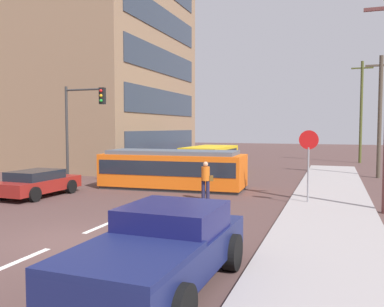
{
  "coord_description": "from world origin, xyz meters",
  "views": [
    {
      "loc": [
        6.92,
        -9.24,
        3.14
      ],
      "look_at": [
        0.79,
        8.15,
        1.94
      ],
      "focal_mm": 37.92,
      "sensor_mm": 36.0,
      "label": 1
    }
  ],
  "objects_px": {
    "parked_sedan_far": "(130,167)",
    "parked_sedan_furthest": "(173,159)",
    "streetcar_tram": "(173,169)",
    "traffic_light_mast": "(81,117)",
    "city_bus": "(210,158)",
    "pickup_truck_parked": "(163,248)",
    "parked_sedan_mid": "(37,183)",
    "utility_pole_mid": "(380,114)",
    "utility_pole_far": "(361,110)",
    "pedestrian_crossing": "(206,178)",
    "stop_sign": "(309,151)"
  },
  "relations": [
    {
      "from": "parked_sedan_far",
      "to": "parked_sedan_furthest",
      "type": "distance_m",
      "value": 6.38
    },
    {
      "from": "streetcar_tram",
      "to": "traffic_light_mast",
      "type": "xyz_separation_m",
      "value": [
        -4.72,
        -1.07,
        2.64
      ]
    },
    {
      "from": "city_bus",
      "to": "pickup_truck_parked",
      "type": "height_order",
      "value": "city_bus"
    },
    {
      "from": "parked_sedan_mid",
      "to": "traffic_light_mast",
      "type": "bearing_deg",
      "value": 86.06
    },
    {
      "from": "utility_pole_mid",
      "to": "pickup_truck_parked",
      "type": "bearing_deg",
      "value": -105.61
    },
    {
      "from": "streetcar_tram",
      "to": "parked_sedan_far",
      "type": "xyz_separation_m",
      "value": [
        -4.54,
        3.96,
        -0.39
      ]
    },
    {
      "from": "city_bus",
      "to": "utility_pole_far",
      "type": "relative_size",
      "value": 0.63
    },
    {
      "from": "pickup_truck_parked",
      "to": "parked_sedan_furthest",
      "type": "height_order",
      "value": "pickup_truck_parked"
    },
    {
      "from": "pedestrian_crossing",
      "to": "stop_sign",
      "type": "bearing_deg",
      "value": 3.14
    },
    {
      "from": "parked_sedan_furthest",
      "to": "stop_sign",
      "type": "height_order",
      "value": "stop_sign"
    },
    {
      "from": "pedestrian_crossing",
      "to": "utility_pole_far",
      "type": "relative_size",
      "value": 0.19
    },
    {
      "from": "parked_sedan_mid",
      "to": "streetcar_tram",
      "type": "bearing_deg",
      "value": 40.48
    },
    {
      "from": "city_bus",
      "to": "parked_sedan_mid",
      "type": "xyz_separation_m",
      "value": [
        -4.7,
        -11.48,
        -0.43
      ]
    },
    {
      "from": "traffic_light_mast",
      "to": "streetcar_tram",
      "type": "bearing_deg",
      "value": 12.76
    },
    {
      "from": "streetcar_tram",
      "to": "utility_pole_far",
      "type": "xyz_separation_m",
      "value": [
        9.93,
        19.46,
        3.62
      ]
    },
    {
      "from": "parked_sedan_far",
      "to": "utility_pole_far",
      "type": "relative_size",
      "value": 0.51
    },
    {
      "from": "parked_sedan_furthest",
      "to": "stop_sign",
      "type": "xyz_separation_m",
      "value": [
        11.01,
        -12.72,
        1.57
      ]
    },
    {
      "from": "streetcar_tram",
      "to": "utility_pole_mid",
      "type": "bearing_deg",
      "value": 38.76
    },
    {
      "from": "streetcar_tram",
      "to": "city_bus",
      "type": "distance_m",
      "value": 7.27
    },
    {
      "from": "parked_sedan_furthest",
      "to": "stop_sign",
      "type": "relative_size",
      "value": 1.52
    },
    {
      "from": "parked_sedan_mid",
      "to": "utility_pole_mid",
      "type": "xyz_separation_m",
      "value": [
        15.32,
        12.55,
        3.32
      ]
    },
    {
      "from": "streetcar_tram",
      "to": "city_bus",
      "type": "relative_size",
      "value": 1.33
    },
    {
      "from": "pickup_truck_parked",
      "to": "utility_pole_mid",
      "type": "distance_m",
      "value": 21.38
    },
    {
      "from": "streetcar_tram",
      "to": "pickup_truck_parked",
      "type": "relative_size",
      "value": 1.47
    },
    {
      "from": "parked_sedan_mid",
      "to": "utility_pole_mid",
      "type": "bearing_deg",
      "value": 39.32
    },
    {
      "from": "streetcar_tram",
      "to": "stop_sign",
      "type": "bearing_deg",
      "value": -19.3
    },
    {
      "from": "streetcar_tram",
      "to": "parked_sedan_far",
      "type": "bearing_deg",
      "value": 138.89
    },
    {
      "from": "streetcar_tram",
      "to": "pickup_truck_parked",
      "type": "distance_m",
      "value": 12.92
    },
    {
      "from": "utility_pole_mid",
      "to": "utility_pole_far",
      "type": "height_order",
      "value": "utility_pole_far"
    },
    {
      "from": "pedestrian_crossing",
      "to": "utility_pole_mid",
      "type": "distance_m",
      "value": 13.77
    },
    {
      "from": "city_bus",
      "to": "utility_pole_far",
      "type": "bearing_deg",
      "value": 50.21
    },
    {
      "from": "parked_sedan_mid",
      "to": "utility_pole_far",
      "type": "xyz_separation_m",
      "value": [
        14.86,
        23.67,
        4.01
      ]
    },
    {
      "from": "stop_sign",
      "to": "parked_sedan_mid",
      "type": "bearing_deg",
      "value": -171.18
    },
    {
      "from": "pickup_truck_parked",
      "to": "utility_pole_far",
      "type": "relative_size",
      "value": 0.57
    },
    {
      "from": "utility_pole_far",
      "to": "pedestrian_crossing",
      "type": "bearing_deg",
      "value": -108.37
    },
    {
      "from": "utility_pole_far",
      "to": "pickup_truck_parked",
      "type": "bearing_deg",
      "value": -99.44
    },
    {
      "from": "pedestrian_crossing",
      "to": "stop_sign",
      "type": "height_order",
      "value": "stop_sign"
    },
    {
      "from": "pickup_truck_parked",
      "to": "parked_sedan_mid",
      "type": "distance_m",
      "value": 12.4
    },
    {
      "from": "parked_sedan_furthest",
      "to": "pickup_truck_parked",
      "type": "bearing_deg",
      "value": -68.34
    },
    {
      "from": "pedestrian_crossing",
      "to": "stop_sign",
      "type": "relative_size",
      "value": 0.58
    },
    {
      "from": "pickup_truck_parked",
      "to": "parked_sedan_furthest",
      "type": "xyz_separation_m",
      "value": [
        -8.88,
        22.37,
        -0.17
      ]
    },
    {
      "from": "pickup_truck_parked",
      "to": "utility_pole_mid",
      "type": "bearing_deg",
      "value": 74.39
    },
    {
      "from": "parked_sedan_furthest",
      "to": "utility_pole_far",
      "type": "relative_size",
      "value": 0.49
    },
    {
      "from": "parked_sedan_mid",
      "to": "parked_sedan_far",
      "type": "distance_m",
      "value": 8.18
    },
    {
      "from": "city_bus",
      "to": "pedestrian_crossing",
      "type": "bearing_deg",
      "value": -74.05
    },
    {
      "from": "streetcar_tram",
      "to": "parked_sedan_furthest",
      "type": "bearing_deg",
      "value": 112.08
    },
    {
      "from": "pedestrian_crossing",
      "to": "pickup_truck_parked",
      "type": "height_order",
      "value": "pedestrian_crossing"
    },
    {
      "from": "pedestrian_crossing",
      "to": "parked_sedan_furthest",
      "type": "relative_size",
      "value": 0.38
    },
    {
      "from": "parked_sedan_far",
      "to": "streetcar_tram",
      "type": "bearing_deg",
      "value": -41.11
    },
    {
      "from": "parked_sedan_mid",
      "to": "parked_sedan_far",
      "type": "relative_size",
      "value": 0.91
    }
  ]
}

